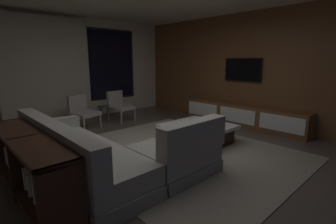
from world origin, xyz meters
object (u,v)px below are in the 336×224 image
at_px(book_stack_on_coffee_table, 193,124).
at_px(accent_chair_near_window, 119,104).
at_px(mounted_tv, 243,70).
at_px(side_stool, 103,109).
at_px(media_console, 243,116).
at_px(accent_chair_by_curtain, 82,110).
at_px(sectional_couch, 106,156).
at_px(console_table_behind_couch, 28,163).
at_px(coffee_table, 198,134).

height_order(book_stack_on_coffee_table, accent_chair_near_window, accent_chair_near_window).
xyz_separation_m(accent_chair_near_window, mounted_tv, (2.08, -2.35, 0.92)).
distance_m(side_stool, media_console, 3.45).
bearing_deg(accent_chair_by_curtain, sectional_couch, -107.83).
height_order(sectional_couch, mounted_tv, mounted_tv).
bearing_deg(console_table_behind_couch, media_console, -0.42).
xyz_separation_m(accent_chair_by_curtain, mounted_tv, (3.12, -2.28, 0.92)).
bearing_deg(side_stool, sectional_couch, -118.16).
distance_m(accent_chair_near_window, accent_chair_by_curtain, 1.04).
bearing_deg(accent_chair_by_curtain, side_stool, 3.07).
distance_m(book_stack_on_coffee_table, accent_chair_by_curtain, 2.72).
xyz_separation_m(coffee_table, mounted_tv, (1.97, 0.26, 1.16)).
xyz_separation_m(media_console, console_table_behind_couch, (-4.68, 0.03, 0.16)).
distance_m(sectional_couch, console_table_behind_couch, 0.93).
bearing_deg(book_stack_on_coffee_table, media_console, 1.05).
height_order(side_stool, mounted_tv, mounted_tv).
xyz_separation_m(book_stack_on_coffee_table, console_table_behind_couch, (-2.78, 0.07, 0.03)).
relative_size(book_stack_on_coffee_table, media_console, 0.07).
bearing_deg(mounted_tv, sectional_couch, -175.72).
xyz_separation_m(coffee_table, accent_chair_by_curtain, (-1.15, 2.54, 0.25)).
xyz_separation_m(accent_chair_near_window, side_stool, (-0.47, -0.03, -0.06)).
relative_size(side_stool, mounted_tv, 0.48).
bearing_deg(media_console, side_stool, 133.37).
bearing_deg(mounted_tv, media_console, -132.40).
bearing_deg(sectional_couch, mounted_tv, 4.28).
bearing_deg(book_stack_on_coffee_table, accent_chair_by_curtain, 112.44).
bearing_deg(coffee_table, console_table_behind_couch, 178.18).
xyz_separation_m(book_stack_on_coffee_table, side_stool, (-0.47, 2.54, -0.01)).
xyz_separation_m(side_stool, media_console, (2.37, -2.51, -0.12)).
bearing_deg(sectional_couch, side_stool, 61.84).
distance_m(book_stack_on_coffee_table, media_console, 1.90).
relative_size(accent_chair_near_window, console_table_behind_couch, 0.37).
bearing_deg(book_stack_on_coffee_table, console_table_behind_couch, 178.58).
xyz_separation_m(sectional_couch, side_stool, (1.40, 2.61, 0.08)).
bearing_deg(accent_chair_near_window, mounted_tv, -48.46).
bearing_deg(accent_chair_by_curtain, coffee_table, -65.54).
height_order(sectional_couch, console_table_behind_couch, sectional_couch).
distance_m(accent_chair_near_window, media_console, 3.18).
relative_size(sectional_couch, console_table_behind_couch, 1.19).
relative_size(book_stack_on_coffee_table, accent_chair_by_curtain, 0.30).
bearing_deg(accent_chair_by_curtain, accent_chair_near_window, 3.55).
distance_m(mounted_tv, console_table_behind_couch, 4.95).
height_order(media_console, console_table_behind_couch, console_table_behind_couch).
height_order(coffee_table, accent_chair_by_curtain, accent_chair_by_curtain).
relative_size(book_stack_on_coffee_table, console_table_behind_couch, 0.11).
bearing_deg(coffee_table, accent_chair_by_curtain, 114.46).
distance_m(side_stool, mounted_tv, 3.58).
relative_size(sectional_couch, accent_chair_near_window, 3.21).
distance_m(book_stack_on_coffee_table, console_table_behind_couch, 2.78).
xyz_separation_m(accent_chair_by_curtain, console_table_behind_couch, (-1.74, -2.44, -0.02)).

